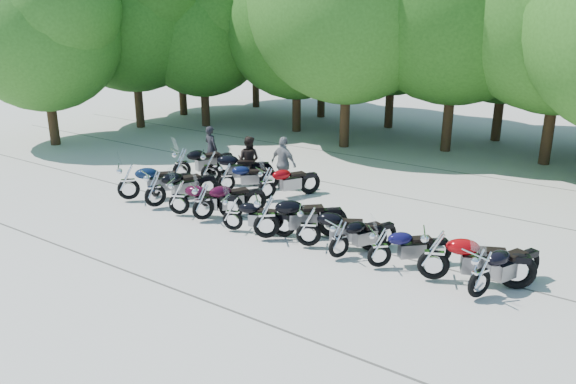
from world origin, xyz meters
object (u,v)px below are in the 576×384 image
Objects in this scene: motorcycle_14 at (267,182)px; motorcycle_0 at (128,181)px; motorcycle_5 at (267,216)px; motorcycle_6 at (309,225)px; motorcycle_8 at (380,247)px; motorcycle_13 at (226,176)px; motorcycle_1 at (155,188)px; motorcycle_10 at (480,272)px; motorcycle_4 at (233,213)px; rider_2 at (284,163)px; motorcycle_2 at (179,196)px; motorcycle_9 at (434,254)px; motorcycle_12 at (211,167)px; rider_1 at (249,160)px; rider_0 at (211,149)px; motorcycle_3 at (203,201)px; motorcycle_11 at (181,163)px; motorcycle_7 at (339,238)px.

motorcycle_0 is at bearing 63.21° from motorcycle_14.
motorcycle_5 is at bearing 154.69° from motorcycle_14.
motorcycle_8 is at bearing -120.54° from motorcycle_6.
motorcycle_13 is 0.91× the size of motorcycle_14.
motorcycle_10 is at bearing -157.38° from motorcycle_1.
motorcycle_4 is at bearing -158.85° from motorcycle_1.
motorcycle_6 is 1.23× the size of rider_2.
motorcycle_2 is 0.98× the size of motorcycle_6.
motorcycle_5 is at bearing 68.48° from motorcycle_9.
motorcycle_14 reaches higher than motorcycle_4.
motorcycle_12 is at bearing 37.04° from motorcycle_6.
motorcycle_2 is 3.90m from rider_1.
motorcycle_10 is 10.72m from motorcycle_12.
motorcycle_0 is 6.87m from motorcycle_6.
motorcycle_8 is at bearing -156.49° from motorcycle_1.
motorcycle_4 is (4.49, -0.11, -0.12)m from motorcycle_0.
motorcycle_12 is (-4.58, 2.86, -0.00)m from motorcycle_5.
rider_0 is (-9.20, 4.26, 0.29)m from motorcycle_8.
rider_1 is at bearing -77.65° from motorcycle_1.
motorcycle_12 is 2.00m from rider_0.
motorcycle_4 is (2.15, -0.05, -0.06)m from motorcycle_2.
motorcycle_6 is at bearing -155.53° from motorcycle_1.
motorcycle_8 is 1.02× the size of motorcycle_13.
motorcycle_3 is 3.54m from motorcycle_12.
motorcycle_0 is at bearing 23.49° from motorcycle_1.
motorcycle_1 is at bearing 28.68° from motorcycle_3.
motorcycle_12 reaches higher than motorcycle_4.
motorcycle_11 is (-9.11, 2.54, 0.11)m from motorcycle_8.
motorcycle_12 reaches higher than motorcycle_1.
motorcycle_8 is (7.71, 0.04, -0.10)m from motorcycle_1.
rider_2 reaches higher than motorcycle_2.
motorcycle_2 is 0.89× the size of motorcycle_5.
rider_0 reaches higher than motorcycle_10.
motorcycle_3 reaches higher than motorcycle_13.
motorcycle_10 is at bearing -152.35° from motorcycle_3.
motorcycle_12 is 1.38m from rider_1.
motorcycle_6 is at bearing -105.05° from motorcycle_4.
motorcycle_4 is 1.18× the size of rider_1.
rider_1 reaches higher than motorcycle_3.
motorcycle_1 is 1.31× the size of rider_2.
motorcycle_0 is 5.65m from motorcycle_5.
motorcycle_2 is at bearing 25.59° from motorcycle_7.
motorcycle_7 is at bearing -109.40° from motorcycle_4.
motorcycle_2 is 2.61m from motorcycle_13.
motorcycle_0 is 0.98× the size of motorcycle_5.
motorcycle_14 is at bearing 45.59° from motorcycle_9.
motorcycle_11 is at bearing 22.59° from motorcycle_5.
motorcycle_5 is 5.35m from rider_1.
motorcycle_9 is (7.92, 0.19, 0.08)m from motorcycle_2.
motorcycle_11 is (-5.81, 2.65, -0.02)m from motorcycle_5.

